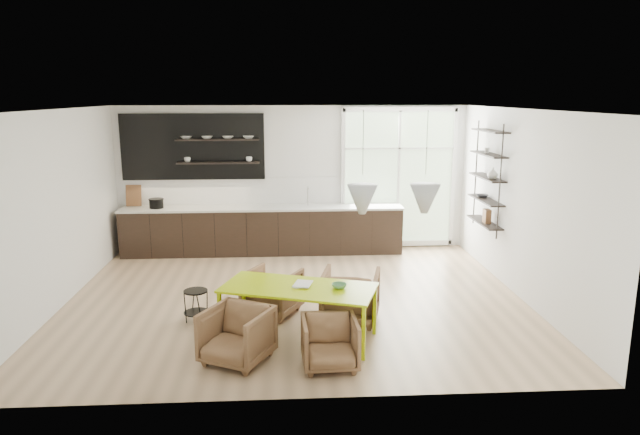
{
  "coord_description": "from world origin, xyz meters",
  "views": [
    {
      "loc": [
        -0.13,
        -8.42,
        3.11
      ],
      "look_at": [
        0.41,
        0.6,
        1.15
      ],
      "focal_mm": 32.0,
      "sensor_mm": 36.0,
      "label": 1
    }
  ],
  "objects_px": {
    "armchair_front_right": "(330,343)",
    "wire_stool": "(196,301)",
    "armchair_back_left": "(272,292)",
    "armchair_back_right": "(350,296)",
    "dining_table": "(299,290)",
    "armchair_front_left": "(237,335)"
  },
  "relations": [
    {
      "from": "armchair_back_left",
      "to": "dining_table",
      "type": "bearing_deg",
      "value": 139.55
    },
    {
      "from": "armchair_back_left",
      "to": "armchair_front_left",
      "type": "height_order",
      "value": "armchair_front_left"
    },
    {
      "from": "armchair_back_right",
      "to": "armchair_front_right",
      "type": "distance_m",
      "value": 1.44
    },
    {
      "from": "armchair_back_right",
      "to": "wire_stool",
      "type": "xyz_separation_m",
      "value": [
        -2.15,
        0.1,
        -0.07
      ]
    },
    {
      "from": "armchair_back_right",
      "to": "wire_stool",
      "type": "distance_m",
      "value": 2.16
    },
    {
      "from": "armchair_back_left",
      "to": "armchair_back_right",
      "type": "height_order",
      "value": "armchair_back_right"
    },
    {
      "from": "armchair_front_right",
      "to": "armchair_front_left",
      "type": "bearing_deg",
      "value": 167.61
    },
    {
      "from": "armchair_back_left",
      "to": "armchair_front_right",
      "type": "relative_size",
      "value": 1.11
    },
    {
      "from": "dining_table",
      "to": "armchair_front_left",
      "type": "relative_size",
      "value": 2.89
    },
    {
      "from": "armchair_back_right",
      "to": "wire_stool",
      "type": "bearing_deg",
      "value": 10.43
    },
    {
      "from": "dining_table",
      "to": "armchair_front_right",
      "type": "height_order",
      "value": "dining_table"
    },
    {
      "from": "dining_table",
      "to": "armchair_front_right",
      "type": "distance_m",
      "value": 0.95
    },
    {
      "from": "dining_table",
      "to": "wire_stool",
      "type": "relative_size",
      "value": 4.73
    },
    {
      "from": "armchair_front_right",
      "to": "wire_stool",
      "type": "height_order",
      "value": "armchair_front_right"
    },
    {
      "from": "armchair_back_right",
      "to": "wire_stool",
      "type": "relative_size",
      "value": 1.78
    },
    {
      "from": "dining_table",
      "to": "wire_stool",
      "type": "xyz_separation_m",
      "value": [
        -1.42,
        0.68,
        -0.37
      ]
    },
    {
      "from": "dining_table",
      "to": "armchair_front_right",
      "type": "relative_size",
      "value": 3.25
    },
    {
      "from": "wire_stool",
      "to": "armchair_back_right",
      "type": "bearing_deg",
      "value": -2.71
    },
    {
      "from": "wire_stool",
      "to": "armchair_front_right",
      "type": "bearing_deg",
      "value": -40.15
    },
    {
      "from": "armchair_back_left",
      "to": "wire_stool",
      "type": "xyz_separation_m",
      "value": [
        -1.06,
        -0.22,
        -0.04
      ]
    },
    {
      "from": "armchair_front_left",
      "to": "armchair_back_right",
      "type": "bearing_deg",
      "value": 66.33
    },
    {
      "from": "armchair_front_left",
      "to": "wire_stool",
      "type": "bearing_deg",
      "value": 145.06
    }
  ]
}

